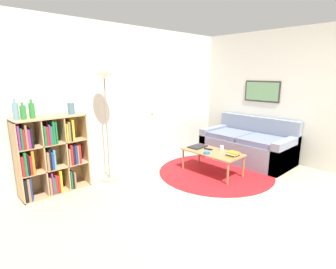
{
  "coord_description": "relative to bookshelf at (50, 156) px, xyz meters",
  "views": [
    {
      "loc": [
        -2.85,
        -1.34,
        1.77
      ],
      "look_at": [
        -0.19,
        1.51,
        0.85
      ],
      "focal_mm": 28.0,
      "sensor_mm": 36.0,
      "label": 1
    }
  ],
  "objects": [
    {
      "name": "ground_plane",
      "position": [
        1.61,
        -2.55,
        -0.58
      ],
      "size": [
        14.0,
        14.0,
        0.0
      ],
      "primitive_type": "plane",
      "color": "tan"
    },
    {
      "name": "wall_back",
      "position": [
        1.61,
        0.22,
        0.71
      ],
      "size": [
        7.72,
        0.11,
        2.6
      ],
      "color": "silver",
      "rests_on": "ground_plane"
    },
    {
      "name": "wall_right",
      "position": [
        3.99,
        -1.18,
        0.73
      ],
      "size": [
        0.08,
        5.74,
        2.6
      ],
      "color": "silver",
      "rests_on": "ground_plane"
    },
    {
      "name": "rug",
      "position": [
        2.47,
        -1.19,
        -0.57
      ],
      "size": [
        2.06,
        2.06,
        0.01
      ],
      "color": "#B2191E",
      "rests_on": "ground_plane"
    },
    {
      "name": "bookshelf",
      "position": [
        0.0,
        0.0,
        0.0
      ],
      "size": [
        0.99,
        0.34,
        1.15
      ],
      "color": "tan",
      "rests_on": "ground_plane"
    },
    {
      "name": "floor_lamp",
      "position": [
        0.89,
        -0.14,
        0.86
      ],
      "size": [
        0.31,
        0.31,
        1.77
      ],
      "color": "gray",
      "rests_on": "ground_plane"
    },
    {
      "name": "couch",
      "position": [
        3.54,
        -1.21,
        -0.28
      ],
      "size": [
        0.95,
        1.75,
        0.87
      ],
      "color": "gray",
      "rests_on": "ground_plane"
    },
    {
      "name": "coffee_table",
      "position": [
        2.39,
        -1.16,
        -0.21
      ],
      "size": [
        0.54,
        1.07,
        0.4
      ],
      "color": "#996B42",
      "rests_on": "ground_plane"
    },
    {
      "name": "laptop",
      "position": [
        2.42,
        -0.79,
        -0.16
      ],
      "size": [
        0.36,
        0.26,
        0.02
      ],
      "color": "black",
      "rests_on": "coffee_table"
    },
    {
      "name": "bowl",
      "position": [
        2.21,
        -1.18,
        -0.15
      ],
      "size": [
        0.11,
        0.11,
        0.05
      ],
      "color": "teal",
      "rests_on": "coffee_table"
    },
    {
      "name": "book_stack_on_table",
      "position": [
        2.41,
        -1.57,
        -0.13
      ],
      "size": [
        0.17,
        0.19,
        0.08
      ],
      "color": "gold",
      "rests_on": "coffee_table"
    },
    {
      "name": "cup",
      "position": [
        2.59,
        -1.22,
        -0.13
      ],
      "size": [
        0.06,
        0.06,
        0.08
      ],
      "color": "white",
      "rests_on": "coffee_table"
    },
    {
      "name": "remote",
      "position": [
        2.43,
        -1.04,
        -0.16
      ],
      "size": [
        0.08,
        0.16,
        0.02
      ],
      "color": "black",
      "rests_on": "coffee_table"
    },
    {
      "name": "bottle_left",
      "position": [
        -0.37,
        0.01,
        0.7
      ],
      "size": [
        0.07,
        0.07,
        0.28
      ],
      "color": "#6B93A3",
      "rests_on": "bookshelf"
    },
    {
      "name": "bottle_middle",
      "position": [
        -0.28,
        0.0,
        0.67
      ],
      "size": [
        0.07,
        0.07,
        0.23
      ],
      "color": "#2D8438",
      "rests_on": "bookshelf"
    },
    {
      "name": "bottle_right",
      "position": [
        -0.17,
        0.01,
        0.69
      ],
      "size": [
        0.07,
        0.07,
        0.26
      ],
      "color": "#2D8438",
      "rests_on": "bookshelf"
    },
    {
      "name": "vase_on_shelf",
      "position": [
        0.38,
        0.0,
        0.66
      ],
      "size": [
        0.1,
        0.1,
        0.17
      ],
      "color": "slate",
      "rests_on": "bookshelf"
    }
  ]
}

